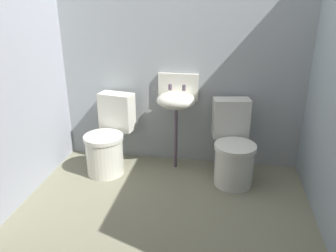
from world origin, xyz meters
name	(u,v)px	position (x,y,z in m)	size (l,w,h in m)	color
ground_plane	(163,216)	(0.00, 0.00, -0.04)	(2.95, 2.44, 0.08)	slate
wall_back	(181,64)	(0.00, 1.07, 1.07)	(2.95, 0.10, 2.15)	#969DA0
wall_left	(8,81)	(-1.32, 0.10, 1.07)	(0.10, 2.24, 2.15)	#989CA6
toilet_left	(108,141)	(-0.70, 0.67, 0.32)	(0.49, 0.65, 0.78)	silver
toilet_right	(233,150)	(0.58, 0.67, 0.32)	(0.48, 0.65, 0.78)	silver
sink	(176,99)	(-0.01, 0.86, 0.75)	(0.42, 0.34, 0.99)	#534554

